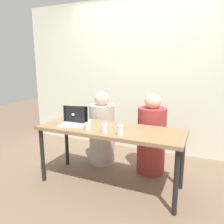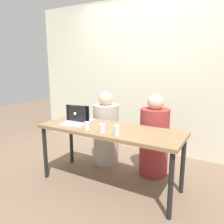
{
  "view_description": "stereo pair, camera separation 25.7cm",
  "coord_description": "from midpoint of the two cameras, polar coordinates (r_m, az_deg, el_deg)",
  "views": [
    {
      "loc": [
        1.01,
        -2.24,
        1.44
      ],
      "look_at": [
        0.0,
        0.06,
        0.9
      ],
      "focal_mm": 35.0,
      "sensor_mm": 36.0,
      "label": 1
    },
    {
      "loc": [
        1.24,
        -2.12,
        1.44
      ],
      "look_at": [
        0.0,
        0.06,
        0.9
      ],
      "focal_mm": 35.0,
      "sensor_mm": 36.0,
      "label": 2
    }
  ],
  "objects": [
    {
      "name": "laptop_front_left",
      "position": [
        2.75,
        -12.55,
        -2.33
      ],
      "size": [
        0.35,
        0.29,
        0.22
      ],
      "rotation": [
        0.0,
        0.0,
        0.21
      ],
      "color": "silver",
      "rests_on": "desk"
    },
    {
      "name": "water_glass_center",
      "position": [
        2.38,
        -5.1,
        -4.48
      ],
      "size": [
        0.07,
        0.07,
        0.1
      ],
      "color": "silver",
      "rests_on": "desk"
    },
    {
      "name": "laptop_back_left",
      "position": [
        2.86,
        -11.64,
        -1.72
      ],
      "size": [
        0.31,
        0.26,
        0.22
      ],
      "rotation": [
        0.0,
        0.0,
        3.14
      ],
      "color": "#B6B3B6",
      "rests_on": "desk"
    },
    {
      "name": "water_glass_right",
      "position": [
        2.28,
        -1.1,
        -5.0
      ],
      "size": [
        0.07,
        0.07,
        0.11
      ],
      "color": "silver",
      "rests_on": "desk"
    },
    {
      "name": "ground_plane",
      "position": [
        2.85,
        -3.25,
        -18.34
      ],
      "size": [
        12.0,
        12.0,
        0.0
      ],
      "primitive_type": "plane",
      "color": "brown"
    },
    {
      "name": "person_on_right",
      "position": [
        2.98,
        7.81,
        -6.77
      ],
      "size": [
        0.45,
        0.45,
        1.09
      ],
      "rotation": [
        0.0,
        0.0,
        2.94
      ],
      "color": "#983231",
      "rests_on": "ground"
    },
    {
      "name": "water_glass_left",
      "position": [
        2.5,
        -9.29,
        -3.89
      ],
      "size": [
        0.07,
        0.07,
        0.09
      ],
      "color": "silver",
      "rests_on": "desk"
    },
    {
      "name": "desk",
      "position": [
        2.58,
        -3.42,
        -5.74
      ],
      "size": [
        1.72,
        0.62,
        0.72
      ],
      "color": "olive",
      "rests_on": "ground"
    },
    {
      "name": "person_on_left",
      "position": [
        3.25,
        -4.9,
        -5.21
      ],
      "size": [
        0.41,
        0.41,
        1.08
      ],
      "rotation": [
        0.0,
        0.0,
        3.04
      ],
      "color": "#B3AEA1",
      "rests_on": "ground"
    },
    {
      "name": "back_wall",
      "position": [
        3.71,
        6.12,
        9.25
      ],
      "size": [
        4.5,
        0.1,
        2.52
      ],
      "primitive_type": "cube",
      "color": "silver",
      "rests_on": "ground"
    }
  ]
}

